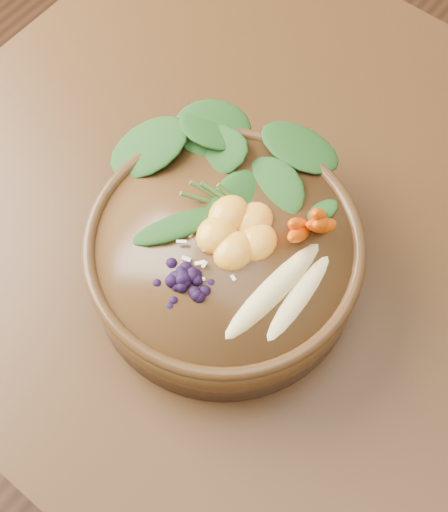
# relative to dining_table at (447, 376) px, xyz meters

# --- Properties ---
(ground) EXTENTS (4.00, 4.00, 0.00)m
(ground) POSITION_rel_dining_table_xyz_m (0.00, 0.00, -0.66)
(ground) COLOR #381E0F
(ground) RESTS_ON ground
(dining_table) EXTENTS (1.60, 0.90, 0.75)m
(dining_table) POSITION_rel_dining_table_xyz_m (0.00, 0.00, 0.00)
(dining_table) COLOR #331C0C
(dining_table) RESTS_ON ground
(stoneware_bowl) EXTENTS (0.37, 0.37, 0.09)m
(stoneware_bowl) POSITION_rel_dining_table_xyz_m (-0.30, -0.10, 0.14)
(stoneware_bowl) COLOR #4F3114
(stoneware_bowl) RESTS_ON dining_table
(kale_heap) EXTENTS (0.24, 0.22, 0.05)m
(kale_heap) POSITION_rel_dining_table_xyz_m (-0.34, -0.03, 0.21)
(kale_heap) COLOR #1F4B18
(kale_heap) RESTS_ON stoneware_bowl
(carrot_cluster) EXTENTS (0.08, 0.08, 0.09)m
(carrot_cluster) POSITION_rel_dining_table_xyz_m (-0.23, -0.02, 0.23)
(carrot_cluster) COLOR #EE4B00
(carrot_cluster) RESTS_ON stoneware_bowl
(banana_halves) EXTENTS (0.07, 0.18, 0.03)m
(banana_halves) POSITION_rel_dining_table_xyz_m (-0.20, -0.11, 0.20)
(banana_halves) COLOR #E0CC84
(banana_halves) RESTS_ON stoneware_bowl
(mandarin_cluster) EXTENTS (0.11, 0.12, 0.04)m
(mandarin_cluster) POSITION_rel_dining_table_xyz_m (-0.29, -0.08, 0.20)
(mandarin_cluster) COLOR orange
(mandarin_cluster) RESTS_ON stoneware_bowl
(blueberry_pile) EXTENTS (0.17, 0.13, 0.05)m
(blueberry_pile) POSITION_rel_dining_table_xyz_m (-0.30, -0.17, 0.20)
(blueberry_pile) COLOR black
(blueberry_pile) RESTS_ON stoneware_bowl
(coconut_flakes) EXTENTS (0.11, 0.09, 0.01)m
(coconut_flakes) POSITION_rel_dining_table_xyz_m (-0.30, -0.13, 0.19)
(coconut_flakes) COLOR white
(coconut_flakes) RESTS_ON stoneware_bowl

